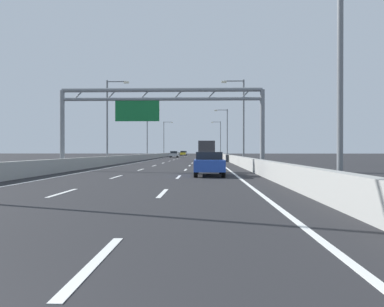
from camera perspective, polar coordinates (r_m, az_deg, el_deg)
name	(u,v)px	position (r m, az deg, el deg)	size (l,w,h in m)	color
ground_plane	(191,157)	(102.03, -0.13, -0.48)	(260.00, 260.00, 0.00)	#262628
lane_dash_left_1	(63,193)	(15.40, -17.63, -5.27)	(0.16, 3.00, 0.01)	white
lane_dash_left_2	(117,177)	(24.05, -10.50, -3.23)	(0.16, 3.00, 0.01)	white
lane_dash_left_3	(141,170)	(32.89, -7.18, -2.26)	(0.16, 3.00, 0.01)	white
lane_dash_left_4	(154,166)	(41.80, -5.27, -1.70)	(0.16, 3.00, 0.01)	white
lane_dash_left_5	(163,163)	(50.74, -4.04, -1.33)	(0.16, 3.00, 0.01)	white
lane_dash_left_6	(169,161)	(59.70, -3.17, -1.08)	(0.16, 3.00, 0.01)	white
lane_dash_left_7	(174,160)	(68.67, -2.53, -0.89)	(0.16, 3.00, 0.01)	white
lane_dash_left_8	(177,159)	(77.64, -2.04, -0.74)	(0.16, 3.00, 0.01)	white
lane_dash_left_9	(180,158)	(86.62, -1.65, -0.62)	(0.16, 3.00, 0.01)	white
lane_dash_left_10	(182,157)	(95.61, -1.34, -0.53)	(0.16, 3.00, 0.01)	white
lane_dash_left_11	(184,157)	(104.60, -1.08, -0.45)	(0.16, 3.00, 0.01)	white
lane_dash_left_12	(186,156)	(113.59, -0.86, -0.39)	(0.16, 3.00, 0.01)	white
lane_dash_left_13	(187,156)	(122.58, -0.67, -0.33)	(0.16, 3.00, 0.01)	white
lane_dash_left_14	(188,156)	(131.57, -0.50, -0.28)	(0.16, 3.00, 0.01)	white
lane_dash_left_15	(189,155)	(140.56, -0.36, -0.24)	(0.16, 3.00, 0.01)	white
lane_dash_left_16	(190,155)	(149.56, -0.24, -0.20)	(0.16, 3.00, 0.01)	white
lane_dash_left_17	(191,155)	(158.55, -0.13, -0.17)	(0.16, 3.00, 0.01)	white
lane_dash_right_0	(95,262)	(5.86, -13.40, -14.58)	(0.16, 3.00, 0.01)	white
lane_dash_right_1	(163,193)	(14.62, -4.12, -5.56)	(0.16, 3.00, 0.01)	white
lane_dash_right_2	(179,177)	(23.56, -1.89, -3.30)	(0.16, 3.00, 0.01)	white
lane_dash_right_3	(186,170)	(32.53, -0.90, -2.29)	(0.16, 3.00, 0.01)	white
lane_dash_right_4	(190,166)	(41.52, -0.33, -1.71)	(0.16, 3.00, 0.01)	white
lane_dash_right_5	(192,163)	(50.51, 0.03, -1.34)	(0.16, 3.00, 0.01)	white
lane_dash_right_6	(194,161)	(59.50, 0.28, -1.08)	(0.16, 3.00, 0.01)	white
lane_dash_right_7	(195,160)	(68.49, 0.47, -0.89)	(0.16, 3.00, 0.01)	white
lane_dash_right_8	(196,159)	(77.49, 0.61, -0.74)	(0.16, 3.00, 0.01)	white
lane_dash_right_9	(197,158)	(86.49, 0.73, -0.63)	(0.16, 3.00, 0.01)	white
lane_dash_right_10	(198,157)	(95.49, 0.82, -0.53)	(0.16, 3.00, 0.01)	white
lane_dash_right_11	(198,157)	(104.48, 0.90, -0.45)	(0.16, 3.00, 0.01)	white
lane_dash_right_12	(199,156)	(113.48, 0.96, -0.39)	(0.16, 3.00, 0.01)	white
lane_dash_right_13	(199,156)	(122.48, 1.02, -0.33)	(0.16, 3.00, 0.01)	white
lane_dash_right_14	(200,156)	(131.48, 1.06, -0.28)	(0.16, 3.00, 0.01)	white
lane_dash_right_15	(200,155)	(140.48, 1.10, -0.24)	(0.16, 3.00, 0.01)	white
lane_dash_right_16	(200,155)	(149.48, 1.14, -0.20)	(0.16, 3.00, 0.01)	white
lane_dash_right_17	(200,155)	(158.48, 1.17, -0.17)	(0.16, 3.00, 0.01)	white
edge_line_left	(166,158)	(90.38, -3.71, -0.58)	(0.16, 176.00, 0.01)	white
edge_line_right	(213,158)	(90.00, 2.96, -0.59)	(0.16, 176.00, 0.01)	white
barrier_left	(167,155)	(112.43, -3.49, -0.16)	(0.45, 220.00, 0.95)	#9E9E99
barrier_right	(217,155)	(112.03, 3.56, -0.16)	(0.45, 220.00, 0.95)	#9E9E99
sign_gantry	(158,108)	(31.62, -4.73, 6.38)	(15.80, 0.36, 6.36)	gray
streetlamp_right_near	(333,32)	(14.57, 19.10, 15.81)	(2.58, 0.28, 9.50)	slate
streetlamp_left_mid	(109,117)	(47.20, -11.50, 5.08)	(2.58, 0.28, 9.50)	slate
streetlamp_right_mid	(242,116)	(46.15, 6.94, 5.20)	(2.58, 0.28, 9.50)	slate
streetlamp_left_far	(148,131)	(79.02, -6.12, 3.19)	(2.58, 0.28, 9.50)	slate
streetlamp_right_far	(226,131)	(78.39, 4.77, 3.21)	(2.58, 0.28, 9.50)	slate
streetlamp_left_distant	(165,137)	(111.17, -3.84, 2.37)	(2.58, 0.28, 9.50)	slate
streetlamp_right_distant	(220,137)	(110.73, 3.88, 2.38)	(2.58, 0.28, 9.50)	slate
red_car	(206,155)	(71.81, 1.92, -0.26)	(1.74, 4.49, 1.40)	red
silver_car	(174,154)	(93.24, -2.51, -0.10)	(1.73, 4.66, 1.46)	#A8ADB2
black_car	(205,154)	(105.13, 1.82, -0.03)	(1.88, 4.58, 1.52)	black
yellow_car	(183,153)	(131.41, -1.26, 0.05)	(1.71, 4.20, 1.51)	yellow
blue_car	(209,164)	(24.90, 2.41, -1.41)	(1.79, 4.55, 1.45)	#2347AD
white_car	(184,153)	(138.17, -1.07, 0.06)	(1.80, 4.22, 1.47)	silver
box_truck	(206,150)	(60.75, 2.04, 0.47)	(2.35, 7.98, 2.95)	#194799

